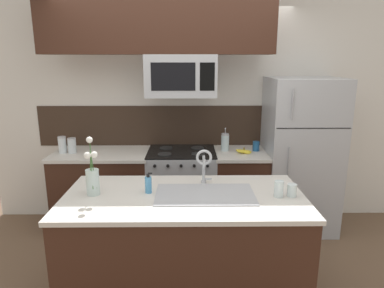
% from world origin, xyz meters
% --- Properties ---
extents(ground_plane, '(10.00, 10.00, 0.00)m').
position_xyz_m(ground_plane, '(0.00, 0.00, 0.00)').
color(ground_plane, brown).
extents(rear_partition, '(5.20, 0.10, 2.60)m').
position_xyz_m(rear_partition, '(0.30, 1.28, 1.30)').
color(rear_partition, silver).
rests_on(rear_partition, ground).
extents(splash_band, '(3.42, 0.01, 0.48)m').
position_xyz_m(splash_band, '(0.00, 1.22, 1.15)').
color(splash_band, '#332319').
rests_on(splash_band, rear_partition).
extents(back_counter_left, '(1.08, 0.65, 0.91)m').
position_xyz_m(back_counter_left, '(-0.90, 0.90, 0.46)').
color(back_counter_left, '#381E14').
rests_on(back_counter_left, ground).
extents(back_counter_right, '(0.60, 0.65, 0.91)m').
position_xyz_m(back_counter_right, '(0.67, 0.90, 0.46)').
color(back_counter_right, '#381E14').
rests_on(back_counter_right, ground).
extents(stove_range, '(0.76, 0.64, 0.93)m').
position_xyz_m(stove_range, '(0.00, 0.90, 0.46)').
color(stove_range, '#A8AAAF').
rests_on(stove_range, ground).
extents(microwave, '(0.74, 0.40, 0.44)m').
position_xyz_m(microwave, '(0.00, 0.88, 1.76)').
color(microwave, '#A8AAAF').
extents(upper_cabinet_band, '(2.38, 0.34, 0.60)m').
position_xyz_m(upper_cabinet_band, '(-0.24, 0.85, 2.27)').
color(upper_cabinet_band, '#381E14').
extents(refrigerator, '(0.79, 0.74, 1.73)m').
position_xyz_m(refrigerator, '(1.34, 0.92, 0.87)').
color(refrigerator, '#A8AAAF').
rests_on(refrigerator, ground).
extents(storage_jar_tall, '(0.09, 0.09, 0.18)m').
position_xyz_m(storage_jar_tall, '(-1.33, 0.89, 1.00)').
color(storage_jar_tall, silver).
rests_on(storage_jar_tall, back_counter_left).
extents(storage_jar_medium, '(0.09, 0.09, 0.17)m').
position_xyz_m(storage_jar_medium, '(-1.22, 0.89, 0.99)').
color(storage_jar_medium, silver).
rests_on(storage_jar_medium, back_counter_left).
extents(banana_bunch, '(0.19, 0.13, 0.07)m').
position_xyz_m(banana_bunch, '(0.69, 0.84, 0.93)').
color(banana_bunch, yellow).
rests_on(banana_bunch, back_counter_right).
extents(french_press, '(0.09, 0.09, 0.27)m').
position_xyz_m(french_press, '(0.49, 0.96, 1.01)').
color(french_press, silver).
rests_on(french_press, back_counter_right).
extents(coffee_tin, '(0.08, 0.08, 0.11)m').
position_xyz_m(coffee_tin, '(0.85, 0.95, 0.97)').
color(coffee_tin, '#1E5184').
rests_on(coffee_tin, back_counter_right).
extents(island_counter, '(1.85, 0.91, 0.91)m').
position_xyz_m(island_counter, '(0.04, -0.35, 0.46)').
color(island_counter, '#381E14').
rests_on(island_counter, ground).
extents(kitchen_sink, '(0.76, 0.44, 0.16)m').
position_xyz_m(kitchen_sink, '(0.20, -0.35, 0.84)').
color(kitchen_sink, '#ADAFB5').
rests_on(kitchen_sink, island_counter).
extents(sink_faucet, '(0.14, 0.14, 0.31)m').
position_xyz_m(sink_faucet, '(0.20, -0.13, 1.11)').
color(sink_faucet, '#B7BABF').
rests_on(sink_faucet, island_counter).
extents(dish_soap_bottle, '(0.06, 0.05, 0.16)m').
position_xyz_m(dish_soap_bottle, '(-0.24, -0.30, 0.98)').
color(dish_soap_bottle, '#4C93C6').
rests_on(dish_soap_bottle, island_counter).
extents(drinking_glass, '(0.07, 0.07, 0.13)m').
position_xyz_m(drinking_glass, '(0.76, -0.40, 0.97)').
color(drinking_glass, silver).
rests_on(drinking_glass, island_counter).
extents(spare_glass, '(0.07, 0.07, 0.10)m').
position_xyz_m(spare_glass, '(0.86, -0.38, 0.96)').
color(spare_glass, silver).
rests_on(spare_glass, island_counter).
extents(flower_vase, '(0.11, 0.12, 0.47)m').
position_xyz_m(flower_vase, '(-0.66, -0.34, 1.03)').
color(flower_vase, silver).
rests_on(flower_vase, island_counter).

